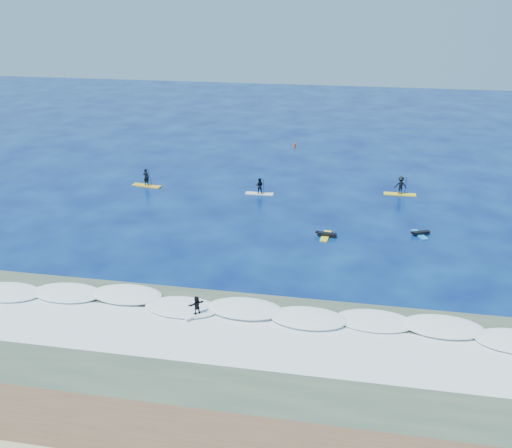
% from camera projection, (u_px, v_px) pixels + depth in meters
% --- Properties ---
extents(ground, '(160.00, 160.00, 0.00)m').
position_uv_depth(ground, '(257.00, 246.00, 44.88)').
color(ground, '#030B42').
rests_on(ground, ground).
extents(wet_sand_strip, '(90.00, 5.00, 0.08)m').
position_uv_depth(wet_sand_strip, '(171.00, 446.00, 25.37)').
color(wet_sand_strip, brown).
rests_on(wet_sand_strip, ground).
extents(shallow_water, '(90.00, 13.00, 0.01)m').
position_uv_depth(shallow_water, '(213.00, 348.00, 32.17)').
color(shallow_water, '#344738').
rests_on(shallow_water, ground).
extents(breaking_wave, '(40.00, 6.00, 0.30)m').
position_uv_depth(breaking_wave, '(229.00, 312.00, 35.81)').
color(breaking_wave, white).
rests_on(breaking_wave, ground).
extents(whitewater, '(34.00, 5.00, 0.02)m').
position_uv_depth(whitewater, '(217.00, 338.00, 33.08)').
color(whitewater, silver).
rests_on(whitewater, ground).
extents(sup_paddler_left, '(3.14, 1.26, 2.15)m').
position_uv_depth(sup_paddler_left, '(146.00, 180.00, 58.01)').
color(sup_paddler_left, gold).
rests_on(sup_paddler_left, ground).
extents(sup_paddler_center, '(2.74, 0.71, 1.92)m').
position_uv_depth(sup_paddler_center, '(259.00, 187.00, 55.75)').
color(sup_paddler_center, silver).
rests_on(sup_paddler_center, ground).
extents(sup_paddler_right, '(3.09, 0.81, 2.16)m').
position_uv_depth(sup_paddler_right, '(401.00, 187.00, 55.55)').
color(sup_paddler_right, yellow).
rests_on(sup_paddler_right, ground).
extents(prone_paddler_near, '(1.76, 2.26, 0.46)m').
position_uv_depth(prone_paddler_near, '(326.00, 235.00, 46.47)').
color(prone_paddler_near, yellow).
rests_on(prone_paddler_near, ground).
extents(prone_paddler_far, '(1.60, 2.13, 0.44)m').
position_uv_depth(prone_paddler_far, '(420.00, 234.00, 46.74)').
color(prone_paddler_far, '#1972BC').
rests_on(prone_paddler_far, ground).
extents(wave_surfer, '(1.59, 1.59, 1.28)m').
position_uv_depth(wave_surfer, '(197.00, 306.00, 34.97)').
color(wave_surfer, white).
rests_on(wave_surfer, breaking_wave).
extents(marker_buoy, '(0.30, 0.30, 0.72)m').
position_uv_depth(marker_buoy, '(295.00, 145.00, 72.10)').
color(marker_buoy, red).
rests_on(marker_buoy, ground).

